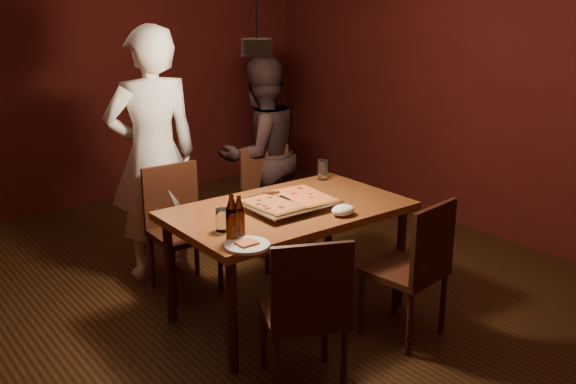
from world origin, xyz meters
TOP-DOWN VIEW (x-y plane):
  - room_shell at (0.00, 0.00)m, footprint 6.00×6.00m
  - dining_table at (0.18, -0.06)m, footprint 1.50×0.90m
  - chair_far_left at (-0.18, 0.75)m, footprint 0.43×0.43m
  - chair_far_right at (0.65, 0.77)m, footprint 0.47×0.47m
  - chair_near_left at (-0.28, -0.83)m, footprint 0.56×0.56m
  - chair_near_right at (0.59, -0.79)m, footprint 0.47×0.47m
  - pizza_tray at (0.17, -0.08)m, footprint 0.58×0.48m
  - pizza_meat at (0.03, -0.09)m, footprint 0.26×0.40m
  - pizza_cheese at (0.30, -0.08)m, footprint 0.30×0.44m
  - spatula at (0.17, -0.06)m, footprint 0.17×0.26m
  - beer_bottle_a at (-0.41, -0.33)m, footprint 0.07×0.07m
  - beer_bottle_b at (-0.35, -0.31)m, footprint 0.06×0.06m
  - water_glass_left at (-0.37, -0.17)m, footprint 0.08×0.08m
  - water_glass_right at (0.76, 0.28)m, footprint 0.07×0.07m
  - plate_slice at (-0.40, -0.46)m, footprint 0.25×0.25m
  - napkin at (0.35, -0.39)m, footprint 0.16×0.12m
  - diner_white at (-0.21, 1.04)m, footprint 0.73×0.54m
  - diner_dark at (0.75, 1.05)m, footprint 0.78×0.62m
  - pendant_lamp at (0.00, 0.00)m, footprint 0.18×0.18m

SIDE VIEW (x-z plane):
  - chair_far_left at x=-0.18m, z-range 0.29..0.78m
  - chair_far_right at x=0.65m, z-range 0.29..0.78m
  - chair_near_left at x=-0.28m, z-range 0.29..0.78m
  - chair_near_right at x=0.59m, z-range 0.29..0.78m
  - dining_table at x=0.18m, z-range 0.30..1.05m
  - plate_slice at x=-0.40m, z-range 0.75..0.77m
  - pizza_tray at x=0.17m, z-range 0.75..0.80m
  - napkin at x=0.35m, z-range 0.75..0.82m
  - diner_dark at x=0.75m, z-range 0.00..1.58m
  - pizza_meat at x=0.03m, z-range 0.80..0.82m
  - pizza_cheese at x=0.30m, z-range 0.80..0.82m
  - spatula at x=0.17m, z-range 0.79..0.83m
  - water_glass_left at x=-0.37m, z-range 0.75..0.88m
  - water_glass_right at x=0.76m, z-range 0.75..0.90m
  - beer_bottle_b at x=-0.35m, z-range 0.75..0.99m
  - beer_bottle_a at x=-0.41m, z-range 0.75..1.01m
  - diner_white at x=-0.21m, z-range 0.00..1.86m
  - room_shell at x=0.00m, z-range -1.60..4.40m
  - pendant_lamp at x=0.00m, z-range 1.21..2.31m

